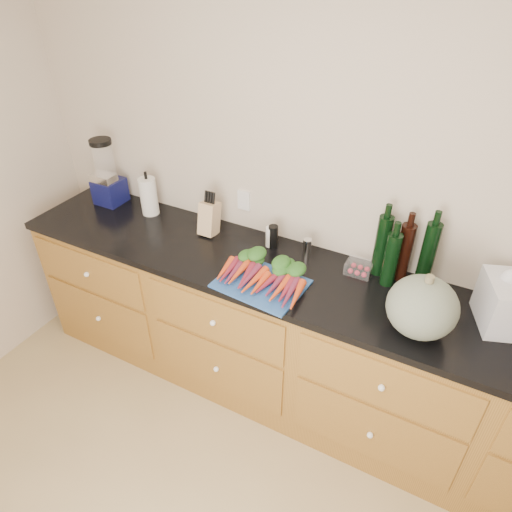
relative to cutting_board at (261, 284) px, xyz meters
The scene contains 14 objects.
wall_back 0.65m from the cutting_board, 62.77° to the left, with size 4.10×0.05×2.60m, color beige.
cabinets 0.58m from the cutting_board, 31.99° to the left, with size 3.60×0.64×0.90m.
countertop 0.30m from the cutting_board, 32.66° to the left, with size 3.64×0.62×0.04m, color black.
cutting_board is the anchor object (origin of this frame).
carrots 0.05m from the cutting_board, 90.00° to the left, with size 0.47×0.32×0.06m.
squash 0.78m from the cutting_board, ahead, with size 0.31×0.31×0.28m, color #596655.
blender_appliance 1.34m from the cutting_board, 166.13° to the left, with size 0.17×0.17×0.43m.
paper_towel 1.02m from the cutting_board, 161.53° to the left, with size 0.11×0.11×0.24m, color silver.
knife_block 0.59m from the cutting_board, 148.95° to the left, with size 0.10×0.10×0.19m, color tan.
grinder_salt 0.36m from the cutting_board, 109.07° to the left, with size 0.05×0.05×0.12m, color white.
grinder_pepper 0.36m from the cutting_board, 106.34° to the left, with size 0.05×0.05×0.14m, color black.
canister_chrome 0.36m from the cutting_board, 72.52° to the left, with size 0.05×0.05×0.11m, color silver.
tomato_box 0.53m from the cutting_board, 39.00° to the left, with size 0.14×0.11×0.06m, color white.
bottles 0.72m from the cutting_board, 31.73° to the left, with size 0.30×0.15×0.36m.
Camera 1 is at (0.58, -0.47, 2.39)m, focal length 32.00 mm.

